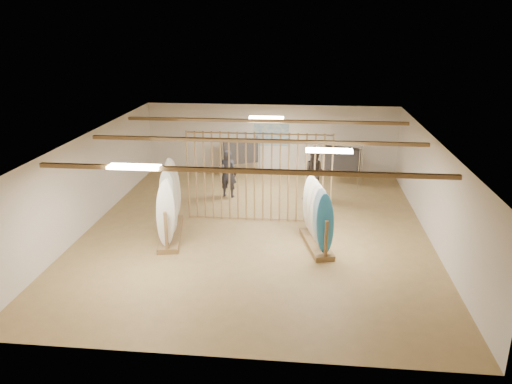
# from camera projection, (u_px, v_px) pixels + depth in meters

# --- Properties ---
(floor) EXTENTS (12.00, 12.00, 0.00)m
(floor) POSITION_uv_depth(u_px,v_px,m) (256.00, 230.00, 14.87)
(floor) COLOR #A58450
(floor) RESTS_ON ground
(ceiling) EXTENTS (12.00, 12.00, 0.00)m
(ceiling) POSITION_uv_depth(u_px,v_px,m) (256.00, 138.00, 13.97)
(ceiling) COLOR gray
(ceiling) RESTS_ON ground
(wall_back) EXTENTS (12.00, 0.00, 12.00)m
(wall_back) POSITION_uv_depth(u_px,v_px,m) (271.00, 140.00, 20.07)
(wall_back) COLOR silver
(wall_back) RESTS_ON ground
(wall_front) EXTENTS (12.00, 0.00, 12.00)m
(wall_front) POSITION_uv_depth(u_px,v_px,m) (221.00, 291.00, 8.77)
(wall_front) COLOR silver
(wall_front) RESTS_ON ground
(wall_left) EXTENTS (0.00, 12.00, 12.00)m
(wall_left) POSITION_uv_depth(u_px,v_px,m) (90.00, 180.00, 14.91)
(wall_left) COLOR silver
(wall_left) RESTS_ON ground
(wall_right) EXTENTS (0.00, 12.00, 12.00)m
(wall_right) POSITION_uv_depth(u_px,v_px,m) (434.00, 191.00, 13.94)
(wall_right) COLOR silver
(wall_right) RESTS_ON ground
(ceiling_slats) EXTENTS (9.50, 6.12, 0.10)m
(ceiling_slats) POSITION_uv_depth(u_px,v_px,m) (256.00, 141.00, 13.99)
(ceiling_slats) COLOR olive
(ceiling_slats) RESTS_ON ground
(light_panels) EXTENTS (1.20, 0.35, 0.06)m
(light_panels) POSITION_uv_depth(u_px,v_px,m) (256.00, 140.00, 13.99)
(light_panels) COLOR white
(light_panels) RESTS_ON ground
(bamboo_partition) EXTENTS (4.45, 0.05, 2.78)m
(bamboo_partition) POSITION_uv_depth(u_px,v_px,m) (259.00, 177.00, 15.17)
(bamboo_partition) COLOR #A98152
(bamboo_partition) RESTS_ON ground
(poster) EXTENTS (1.40, 0.03, 0.90)m
(poster) POSITION_uv_depth(u_px,v_px,m) (271.00, 135.00, 19.99)
(poster) COLOR teal
(poster) RESTS_ON ground
(rack_left) EXTENTS (0.99, 2.56, 2.02)m
(rack_left) POSITION_uv_depth(u_px,v_px,m) (170.00, 214.00, 14.25)
(rack_left) COLOR olive
(rack_left) RESTS_ON floor
(rack_right) EXTENTS (0.97, 2.05, 1.89)m
(rack_right) POSITION_uv_depth(u_px,v_px,m) (317.00, 225.00, 13.60)
(rack_right) COLOR olive
(rack_right) RESTS_ON floor
(clothing_rack_a) EXTENTS (1.41, 0.82, 1.58)m
(clothing_rack_a) POSITION_uv_depth(u_px,v_px,m) (240.00, 151.00, 19.74)
(clothing_rack_a) COLOR silver
(clothing_rack_a) RESTS_ON floor
(clothing_rack_b) EXTENTS (1.39, 0.82, 1.56)m
(clothing_rack_b) POSITION_uv_depth(u_px,v_px,m) (342.00, 159.00, 18.65)
(clothing_rack_b) COLOR silver
(clothing_rack_b) RESTS_ON floor
(shopper_a) EXTENTS (0.77, 0.59, 1.92)m
(shopper_a) POSITION_uv_depth(u_px,v_px,m) (228.00, 171.00, 17.43)
(shopper_a) COLOR #2A2932
(shopper_a) RESTS_ON floor
(shopper_b) EXTENTS (1.07, 0.87, 2.09)m
(shopper_b) POSITION_uv_depth(u_px,v_px,m) (315.00, 171.00, 17.05)
(shopper_b) COLOR #3B332E
(shopper_b) RESTS_ON floor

